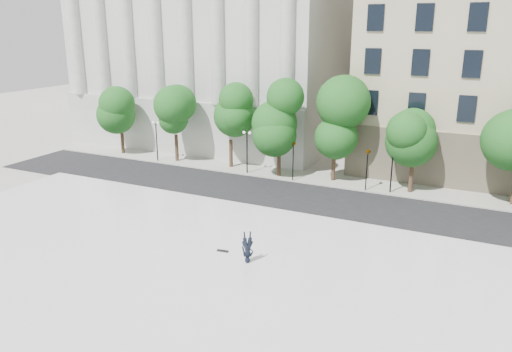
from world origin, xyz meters
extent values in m
plane|color=beige|center=(0.00, 0.00, 0.00)|extent=(160.00, 160.00, 0.00)
cube|color=silver|center=(0.00, 3.00, 0.23)|extent=(44.00, 22.00, 0.45)
cube|color=black|center=(0.00, 18.00, 0.01)|extent=(60.00, 8.00, 0.02)
cube|color=#B6B2A8|center=(0.00, 24.00, 0.06)|extent=(60.00, 4.00, 0.12)
cube|color=beige|center=(-17.00, 39.00, 12.50)|extent=(30.00, 26.00, 25.00)
cylinder|color=black|center=(-1.79, 22.30, 1.75)|extent=(0.10, 0.10, 3.50)
imported|color=black|center=(-1.79, 22.30, 3.83)|extent=(0.43, 1.64, 0.65)
cylinder|color=black|center=(4.92, 22.30, 1.75)|extent=(0.10, 0.10, 3.50)
imported|color=black|center=(4.92, 22.30, 3.88)|extent=(0.56, 1.94, 0.77)
imported|color=black|center=(2.21, 5.11, 0.71)|extent=(1.52, 2.01, 0.52)
cube|color=black|center=(0.18, 5.74, 0.49)|extent=(0.74, 0.27, 0.07)
cylinder|color=#382619|center=(-22.47, 23.57, 1.29)|extent=(0.36, 0.36, 2.58)
sphere|color=#195017|center=(-22.47, 23.57, 4.79)|extent=(3.93, 3.93, 3.93)
cylinder|color=#382619|center=(-15.21, 23.41, 1.44)|extent=(0.36, 0.36, 2.89)
sphere|color=#195017|center=(-15.21, 23.41, 5.36)|extent=(3.70, 3.70, 3.70)
cylinder|color=#382619|center=(-9.02, 23.82, 1.42)|extent=(0.36, 0.36, 2.84)
sphere|color=#195017|center=(-9.02, 23.82, 5.28)|extent=(3.60, 3.60, 3.60)
cylinder|color=#382619|center=(-3.49, 23.02, 1.55)|extent=(0.36, 0.36, 3.10)
sphere|color=#195017|center=(-3.49, 23.02, 5.76)|extent=(3.63, 3.63, 3.63)
cylinder|color=#382619|center=(1.53, 23.87, 1.45)|extent=(0.36, 0.36, 2.89)
sphere|color=#195017|center=(1.53, 23.87, 5.37)|extent=(4.32, 4.32, 4.32)
cylinder|color=#382619|center=(8.44, 23.47, 1.19)|extent=(0.36, 0.36, 2.38)
sphere|color=#195017|center=(8.44, 23.47, 4.42)|extent=(4.06, 4.06, 4.06)
cylinder|color=black|center=(-17.09, 22.60, 2.00)|extent=(0.12, 0.12, 4.00)
cube|color=black|center=(-17.09, 22.60, 4.00)|extent=(0.60, 0.06, 0.06)
sphere|color=white|center=(-17.39, 22.60, 4.10)|extent=(0.28, 0.28, 0.28)
sphere|color=white|center=(-16.79, 22.60, 4.10)|extent=(0.28, 0.28, 0.28)
cylinder|color=black|center=(-6.61, 22.60, 1.96)|extent=(0.12, 0.12, 3.93)
cube|color=black|center=(-6.61, 22.60, 3.93)|extent=(0.60, 0.06, 0.06)
sphere|color=white|center=(-6.91, 22.60, 4.03)|extent=(0.28, 0.28, 0.28)
sphere|color=white|center=(-6.31, 22.60, 4.03)|extent=(0.28, 0.28, 0.28)
cylinder|color=black|center=(6.95, 22.60, 2.14)|extent=(0.12, 0.12, 4.27)
cube|color=black|center=(6.95, 22.60, 4.27)|extent=(0.60, 0.06, 0.06)
sphere|color=white|center=(6.65, 22.60, 4.37)|extent=(0.28, 0.28, 0.28)
sphere|color=white|center=(7.25, 22.60, 4.37)|extent=(0.28, 0.28, 0.28)
camera|label=1|loc=(14.07, -18.42, 13.66)|focal=35.00mm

